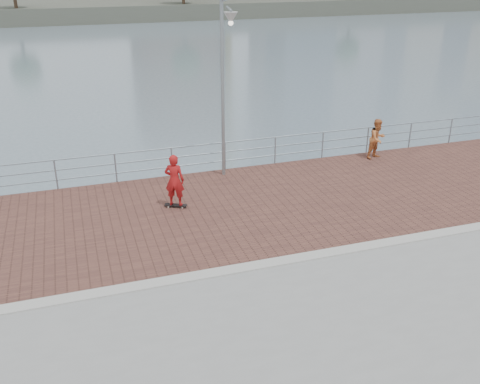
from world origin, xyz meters
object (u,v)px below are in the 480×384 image
object	(u,v)px
bystander	(377,139)
skateboarder	(174,180)
guardrail	(199,155)
street_lamp	(226,57)

from	to	relation	value
bystander	skateboarder	bearing A→B (deg)	176.76
guardrail	street_lamp	size ratio (longest dim) A/B	6.24
street_lamp	skateboarder	xyz separation A→B (m)	(-2.30, -1.80, -3.47)
street_lamp	skateboarder	world-z (taller)	street_lamp
skateboarder	bystander	size ratio (longest dim) A/B	1.07
skateboarder	guardrail	bearing A→B (deg)	-93.24
guardrail	skateboarder	xyz separation A→B (m)	(-1.48, -2.75, 0.28)
skateboarder	bystander	bearing A→B (deg)	-141.58
bystander	street_lamp	bearing A→B (deg)	165.82
street_lamp	bystander	world-z (taller)	street_lamp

